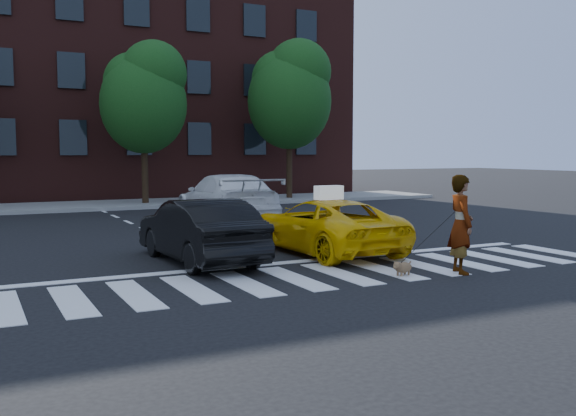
{
  "coord_description": "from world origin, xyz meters",
  "views": [
    {
      "loc": [
        -6.44,
        -10.52,
        2.38
      ],
      "look_at": [
        0.06,
        2.37,
        1.1
      ],
      "focal_mm": 40.0,
      "sensor_mm": 36.0,
      "label": 1
    }
  ],
  "objects_px": {
    "woman": "(461,224)",
    "dog": "(402,267)",
    "white_suv": "(227,199)",
    "tree_right": "(290,91)",
    "black_sedan": "(200,231)",
    "taxi": "(324,226)",
    "tree_mid": "(144,93)"
  },
  "relations": [
    {
      "from": "tree_right",
      "to": "black_sedan",
      "type": "bearing_deg",
      "value": -123.33
    },
    {
      "from": "woman",
      "to": "dog",
      "type": "xyz_separation_m",
      "value": [
        -1.19,
        0.27,
        -0.79
      ]
    },
    {
      "from": "white_suv",
      "to": "woman",
      "type": "bearing_deg",
      "value": 99.65
    },
    {
      "from": "white_suv",
      "to": "tree_mid",
      "type": "bearing_deg",
      "value": -80.28
    },
    {
      "from": "black_sedan",
      "to": "woman",
      "type": "xyz_separation_m",
      "value": [
        4.13,
        -3.49,
        0.28
      ]
    },
    {
      "from": "white_suv",
      "to": "woman",
      "type": "height_order",
      "value": "woman"
    },
    {
      "from": "black_sedan",
      "to": "woman",
      "type": "height_order",
      "value": "woman"
    },
    {
      "from": "tree_mid",
      "to": "woman",
      "type": "bearing_deg",
      "value": -84.94
    },
    {
      "from": "black_sedan",
      "to": "white_suv",
      "type": "relative_size",
      "value": 0.74
    },
    {
      "from": "white_suv",
      "to": "tree_right",
      "type": "bearing_deg",
      "value": -124.31
    },
    {
      "from": "white_suv",
      "to": "dog",
      "type": "xyz_separation_m",
      "value": [
        -0.29,
        -9.91,
        -0.65
      ]
    },
    {
      "from": "woman",
      "to": "tree_mid",
      "type": "bearing_deg",
      "value": 24.58
    },
    {
      "from": "white_suv",
      "to": "woman",
      "type": "distance_m",
      "value": 10.22
    },
    {
      "from": "taxi",
      "to": "tree_right",
      "type": "bearing_deg",
      "value": -116.23
    },
    {
      "from": "black_sedan",
      "to": "dog",
      "type": "height_order",
      "value": "black_sedan"
    },
    {
      "from": "tree_right",
      "to": "black_sedan",
      "type": "xyz_separation_m",
      "value": [
        -9.53,
        -14.5,
        -4.58
      ]
    },
    {
      "from": "white_suv",
      "to": "black_sedan",
      "type": "bearing_deg",
      "value": 68.86
    },
    {
      "from": "taxi",
      "to": "tree_mid",
      "type": "bearing_deg",
      "value": -90.07
    },
    {
      "from": "white_suv",
      "to": "dog",
      "type": "distance_m",
      "value": 9.93
    },
    {
      "from": "tree_mid",
      "to": "tree_right",
      "type": "height_order",
      "value": "tree_right"
    },
    {
      "from": "white_suv",
      "to": "dog",
      "type": "height_order",
      "value": "white_suv"
    },
    {
      "from": "black_sedan",
      "to": "dog",
      "type": "relative_size",
      "value": 8.09
    },
    {
      "from": "dog",
      "to": "taxi",
      "type": "bearing_deg",
      "value": 72.44
    },
    {
      "from": "woman",
      "to": "dog",
      "type": "height_order",
      "value": "woman"
    },
    {
      "from": "tree_mid",
      "to": "taxi",
      "type": "bearing_deg",
      "value": -87.84
    },
    {
      "from": "tree_right",
      "to": "taxi",
      "type": "xyz_separation_m",
      "value": [
        -6.45,
        -14.5,
        -4.63
      ]
    },
    {
      "from": "tree_mid",
      "to": "tree_right",
      "type": "relative_size",
      "value": 0.92
    },
    {
      "from": "black_sedan",
      "to": "white_suv",
      "type": "xyz_separation_m",
      "value": [
        3.23,
        6.69,
        0.13
      ]
    },
    {
      "from": "black_sedan",
      "to": "dog",
      "type": "bearing_deg",
      "value": 129.68
    },
    {
      "from": "tree_right",
      "to": "black_sedan",
      "type": "distance_m",
      "value": 17.94
    },
    {
      "from": "tree_right",
      "to": "dog",
      "type": "distance_m",
      "value": 19.57
    },
    {
      "from": "taxi",
      "to": "white_suv",
      "type": "relative_size",
      "value": 0.81
    }
  ]
}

